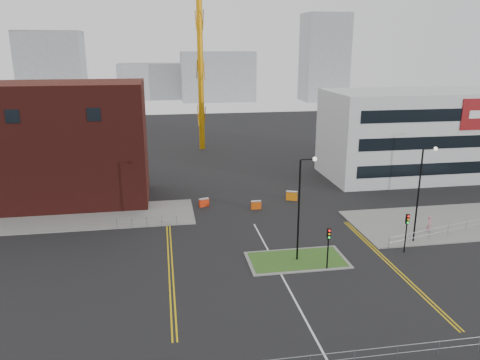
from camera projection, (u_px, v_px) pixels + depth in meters
name	position (u px, v px, depth m)	size (l,w,h in m)	color
ground	(301.00, 312.00, 32.65)	(200.00, 200.00, 0.00)	black
pavement_left	(63.00, 218.00, 50.28)	(28.00, 8.00, 0.12)	slate
pavement_right	(464.00, 221.00, 49.42)	(24.00, 10.00, 0.12)	slate
island_kerb	(297.00, 260.00, 40.54)	(8.60, 4.60, 0.08)	slate
grass_island	(297.00, 260.00, 40.54)	(8.00, 4.00, 0.12)	#29531B
brick_building	(40.00, 146.00, 53.61)	(24.20, 10.07, 14.24)	#491612
office_block	(416.00, 134.00, 65.44)	(25.00, 12.20, 12.00)	silver
streetlamp_island	(302.00, 201.00, 39.09)	(1.46, 0.36, 9.18)	black
streetlamp_right_near	(421.00, 187.00, 42.90)	(1.46, 0.36, 9.18)	black
traffic_light_island	(328.00, 241.00, 38.25)	(0.28, 0.33, 3.65)	black
traffic_light_right	(407.00, 226.00, 41.42)	(0.28, 0.33, 3.65)	black
railing_front	(332.00, 357.00, 26.75)	(24.05, 0.05, 1.10)	gray
railing_left	(147.00, 220.00, 47.74)	(6.05, 0.05, 1.10)	gray
railing_right	(466.00, 224.00, 46.61)	(19.05, 5.05, 1.10)	gray
centre_line	(294.00, 298.00, 34.55)	(0.15, 30.00, 0.01)	silver
yellow_left_a	(168.00, 260.00, 40.69)	(0.12, 24.00, 0.01)	gold
yellow_left_b	(172.00, 259.00, 40.74)	(0.12, 24.00, 0.01)	gold
yellow_right_a	(388.00, 264.00, 39.85)	(0.12, 20.00, 0.01)	gold
yellow_right_b	(392.00, 264.00, 39.90)	(0.12, 20.00, 0.01)	gold
skyline_a	(52.00, 70.00, 136.90)	(18.00, 12.00, 22.00)	gray
skyline_b	(218.00, 76.00, 155.19)	(24.00, 12.00, 16.00)	gray
skyline_c	(324.00, 58.00, 154.38)	(14.00, 12.00, 28.00)	gray
skyline_d	(163.00, 81.00, 162.34)	(30.00, 12.00, 12.00)	gray
pedestrian	(429.00, 225.00, 46.15)	(0.67, 0.44, 1.83)	#C07C87
barrier_left	(204.00, 202.00, 53.99)	(1.20, 0.72, 0.96)	red
barrier_mid	(256.00, 205.00, 53.16)	(1.16, 0.41, 0.96)	#CC4A0B
barrier_right	(292.00, 195.00, 56.18)	(1.39, 0.93, 1.11)	orange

